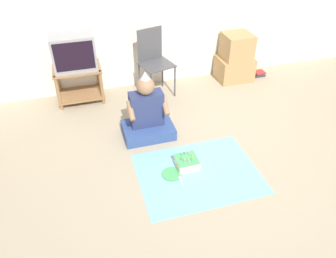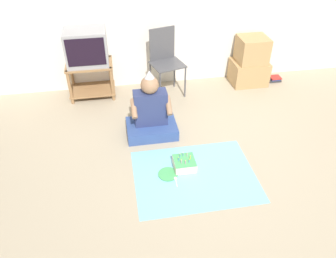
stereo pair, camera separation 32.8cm
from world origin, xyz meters
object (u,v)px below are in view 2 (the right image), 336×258
(tv, at_px, (86,47))
(birthday_cake, at_px, (184,164))
(folding_chair, at_px, (165,57))
(book_pile, at_px, (275,79))
(person_seated, at_px, (151,115))
(paper_plate, at_px, (168,174))
(cardboard_box_stack, at_px, (250,63))

(tv, relative_size, birthday_cake, 2.39)
(folding_chair, relative_size, book_pile, 4.76)
(person_seated, xyz_separation_m, paper_plate, (0.07, -0.78, -0.26))
(tv, height_order, person_seated, tv)
(folding_chair, height_order, person_seated, folding_chair)
(cardboard_box_stack, distance_m, paper_plate, 2.44)
(book_pile, bearing_deg, paper_plate, -138.55)
(tv, distance_m, person_seated, 1.37)
(cardboard_box_stack, height_order, book_pile, cardboard_box_stack)
(cardboard_box_stack, xyz_separation_m, birthday_cake, (-1.39, -1.75, -0.28))
(birthday_cake, bearing_deg, tv, 119.39)
(book_pile, xyz_separation_m, person_seated, (-2.10, -1.01, 0.23))
(tv, height_order, cardboard_box_stack, tv)
(tv, xyz_separation_m, birthday_cake, (1.00, -1.77, -0.69))
(tv, bearing_deg, book_pile, -1.14)
(folding_chair, bearing_deg, person_seated, -109.02)
(folding_chair, relative_size, birthday_cake, 4.08)
(folding_chair, xyz_separation_m, person_seated, (-0.34, -0.98, -0.29))
(cardboard_box_stack, distance_m, person_seated, 1.96)
(cardboard_box_stack, bearing_deg, paper_plate, -130.96)
(tv, bearing_deg, birthday_cake, -60.61)
(folding_chair, height_order, paper_plate, folding_chair)
(birthday_cake, distance_m, paper_plate, 0.22)
(tv, bearing_deg, paper_plate, -66.58)
(folding_chair, xyz_separation_m, cardboard_box_stack, (1.32, 0.07, -0.22))
(person_seated, height_order, paper_plate, person_seated)
(cardboard_box_stack, bearing_deg, birthday_cake, -128.55)
(folding_chair, relative_size, person_seated, 1.13)
(folding_chair, height_order, birthday_cake, folding_chair)
(tv, distance_m, birthday_cake, 2.14)
(folding_chair, distance_m, person_seated, 1.07)
(tv, relative_size, paper_plate, 2.63)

